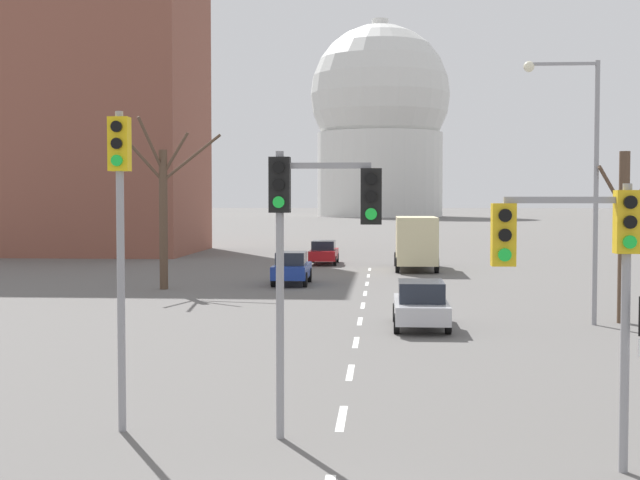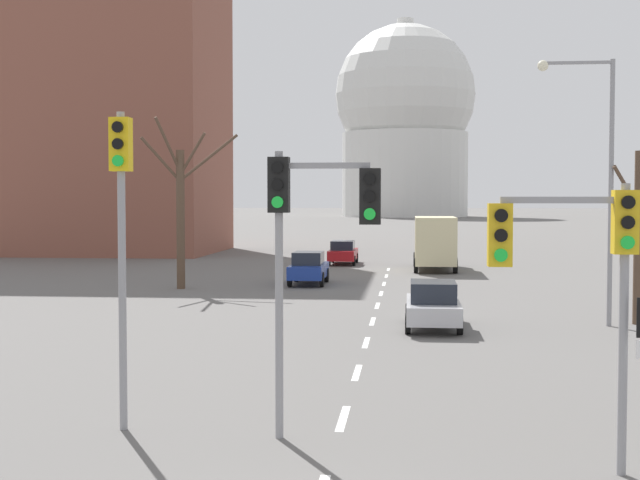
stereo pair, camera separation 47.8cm
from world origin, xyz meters
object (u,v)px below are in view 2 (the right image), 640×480
at_px(traffic_signal_near_left, 121,211).
at_px(sedan_mid_centre, 433,305).
at_px(traffic_signal_near_right, 579,255).
at_px(sedan_near_right, 309,268).
at_px(traffic_signal_centre_tall, 310,222).
at_px(delivery_truck, 435,241).
at_px(street_lamp_right, 597,163).
at_px(sedan_near_left, 343,252).

height_order(traffic_signal_near_left, sedan_mid_centre, traffic_signal_near_left).
distance_m(traffic_signal_near_right, sedan_near_right, 30.40).
relative_size(traffic_signal_centre_tall, sedan_mid_centre, 1.17).
relative_size(traffic_signal_near_right, sedan_mid_centre, 1.03).
distance_m(traffic_signal_centre_tall, delivery_truck, 37.57).
bearing_deg(street_lamp_right, traffic_signal_centre_tall, -118.01).
height_order(traffic_signal_near_right, delivery_truck, traffic_signal_near_right).
bearing_deg(delivery_truck, sedan_mid_centre, -91.70).
relative_size(sedan_near_right, delivery_truck, 0.56).
bearing_deg(sedan_near_left, delivery_truck, -35.96).
bearing_deg(sedan_mid_centre, delivery_truck, 88.30).
relative_size(street_lamp_right, delivery_truck, 1.21).
distance_m(traffic_signal_near_right, delivery_truck, 38.97).
bearing_deg(traffic_signal_near_left, sedan_near_left, 88.74).
bearing_deg(traffic_signal_near_left, sedan_near_right, 89.49).
bearing_deg(traffic_signal_centre_tall, traffic_signal_near_right, -19.94).
bearing_deg(traffic_signal_centre_tall, sedan_near_right, 96.57).
bearing_deg(traffic_signal_near_left, traffic_signal_near_right, -13.37).
height_order(traffic_signal_near_right, sedan_near_left, traffic_signal_near_right).
height_order(sedan_mid_centre, delivery_truck, delivery_truck).
xyz_separation_m(traffic_signal_centre_tall, street_lamp_right, (7.81, 14.68, 1.56)).
height_order(traffic_signal_centre_tall, delivery_truck, traffic_signal_centre_tall).
relative_size(traffic_signal_near_right, traffic_signal_near_left, 0.77).
xyz_separation_m(traffic_signal_near_right, street_lamp_right, (3.56, 16.22, 2.01)).
relative_size(traffic_signal_near_right, sedan_near_right, 1.09).
bearing_deg(sedan_near_right, sedan_mid_centre, -68.31).
bearing_deg(street_lamp_right, sedan_near_left, 111.08).
bearing_deg(traffic_signal_near_left, street_lamp_right, 51.97).
relative_size(traffic_signal_centre_tall, delivery_truck, 0.70).
relative_size(traffic_signal_near_left, sedan_mid_centre, 1.34).
xyz_separation_m(sedan_near_right, sedan_mid_centre, (5.67, -14.25, -0.05)).
height_order(traffic_signal_centre_tall, street_lamp_right, street_lamp_right).
relative_size(traffic_signal_near_right, traffic_signal_centre_tall, 0.88).
xyz_separation_m(traffic_signal_near_left, delivery_truck, (6.62, 37.09, -2.27)).
relative_size(sedan_near_left, delivery_truck, 0.63).
distance_m(sedan_near_right, sedan_mid_centre, 15.34).
height_order(street_lamp_right, delivery_truck, street_lamp_right).
distance_m(traffic_signal_near_right, traffic_signal_centre_tall, 4.54).
distance_m(traffic_signal_centre_tall, street_lamp_right, 16.70).
bearing_deg(sedan_near_left, street_lamp_right, -68.92).
bearing_deg(sedan_near_left, traffic_signal_centre_tall, -86.50).
relative_size(street_lamp_right, sedan_mid_centre, 2.03).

